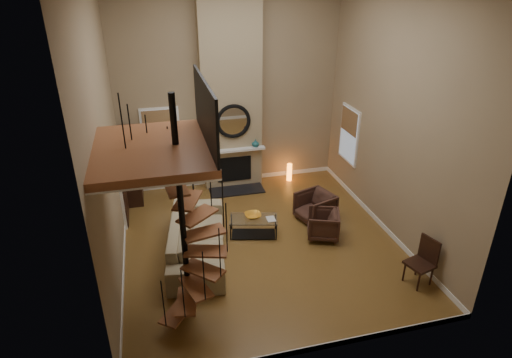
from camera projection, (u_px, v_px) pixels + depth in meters
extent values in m
cube|color=olive|center=(260.00, 242.00, 9.84)|extent=(6.00, 6.50, 0.01)
cube|color=#968060|center=(230.00, 88.00, 11.46)|extent=(6.00, 0.02, 5.50)
cube|color=#968060|center=(323.00, 204.00, 5.80)|extent=(6.00, 0.02, 5.50)
cube|color=#968060|center=(104.00, 140.00, 7.97)|extent=(0.02, 6.50, 5.50)
cube|color=#968060|center=(395.00, 116.00, 9.30)|extent=(0.02, 6.50, 5.50)
cube|color=white|center=(232.00, 179.00, 12.63)|extent=(6.00, 0.02, 0.12)
cube|color=white|center=(311.00, 349.00, 6.99)|extent=(6.00, 0.02, 0.12)
cube|color=white|center=(124.00, 259.00, 9.15)|extent=(0.02, 6.50, 0.12)
cube|color=white|center=(379.00, 222.00, 10.47)|extent=(0.02, 6.50, 0.12)
cube|color=#9E8A66|center=(231.00, 90.00, 11.30)|extent=(1.60, 0.38, 5.50)
cube|color=black|center=(237.00, 190.00, 12.07)|extent=(1.50, 0.60, 0.04)
cube|color=black|center=(234.00, 169.00, 12.09)|extent=(0.95, 0.02, 0.72)
cube|color=white|center=(235.00, 150.00, 11.75)|extent=(1.70, 0.18, 0.06)
torus|color=black|center=(233.00, 121.00, 11.46)|extent=(0.94, 0.10, 0.94)
cylinder|color=white|center=(233.00, 121.00, 11.46)|extent=(0.80, 0.01, 0.80)
imported|color=black|center=(214.00, 146.00, 11.60)|extent=(0.24, 0.24, 0.25)
imported|color=#1B5860|center=(255.00, 143.00, 11.86)|extent=(0.20, 0.20, 0.21)
cube|color=white|center=(161.00, 135.00, 11.53)|extent=(1.02, 0.04, 1.52)
cube|color=#8C9EB2|center=(161.00, 135.00, 11.51)|extent=(0.90, 0.01, 1.40)
cube|color=olive|center=(160.00, 128.00, 11.40)|extent=(0.90, 0.01, 0.98)
cube|color=white|center=(349.00, 135.00, 11.54)|extent=(0.04, 1.02, 1.52)
cube|color=#8C9EB2|center=(348.00, 135.00, 11.53)|extent=(0.01, 0.90, 1.40)
cube|color=olive|center=(349.00, 121.00, 11.36)|extent=(0.01, 0.90, 0.63)
cube|color=white|center=(121.00, 181.00, 10.29)|extent=(0.06, 1.05, 2.16)
cube|color=black|center=(123.00, 181.00, 10.31)|extent=(0.05, 0.90, 2.05)
cube|color=#8C9EB2|center=(121.00, 165.00, 10.13)|extent=(0.01, 0.60, 0.90)
cube|color=brown|center=(152.00, 150.00, 6.40)|extent=(1.70, 2.20, 0.12)
cube|color=white|center=(153.00, 154.00, 6.43)|extent=(1.70, 2.20, 0.03)
cube|color=black|center=(205.00, 111.00, 6.35)|extent=(0.04, 2.20, 0.94)
cylinder|color=black|center=(182.00, 215.00, 6.99)|extent=(0.10, 0.10, 4.02)
cube|color=brown|center=(178.00, 312.00, 7.46)|extent=(0.71, 0.78, 0.04)
cylinder|color=black|center=(163.00, 304.00, 6.96)|extent=(0.02, 0.02, 0.94)
cube|color=brown|center=(187.00, 301.00, 7.32)|extent=(0.46, 0.77, 0.04)
cylinder|color=black|center=(183.00, 294.00, 6.79)|extent=(0.02, 0.02, 0.94)
cube|color=brown|center=(196.00, 287.00, 7.25)|extent=(0.55, 0.79, 0.04)
cylinder|color=black|center=(204.00, 276.00, 6.77)|extent=(0.02, 0.02, 0.94)
cube|color=brown|center=(203.00, 270.00, 7.25)|extent=(0.75, 0.74, 0.04)
cylinder|color=black|center=(220.00, 253.00, 6.89)|extent=(0.02, 0.02, 0.94)
cube|color=brown|center=(206.00, 251.00, 7.29)|extent=(0.79, 0.53, 0.04)
cylinder|color=black|center=(227.00, 228.00, 7.07)|extent=(0.02, 0.02, 0.94)
cube|color=brown|center=(204.00, 233.00, 7.33)|extent=(0.77, 0.48, 0.04)
cylinder|color=black|center=(223.00, 204.00, 7.27)|extent=(0.02, 0.02, 0.94)
cube|color=brown|center=(198.00, 216.00, 7.33)|extent=(0.77, 0.72, 0.04)
cylinder|color=black|center=(210.00, 183.00, 7.39)|extent=(0.02, 0.02, 0.94)
cube|color=brown|center=(188.00, 200.00, 7.28)|extent=(0.58, 0.79, 0.04)
cylinder|color=black|center=(192.00, 166.00, 7.39)|extent=(0.02, 0.02, 0.94)
cube|color=brown|center=(176.00, 187.00, 7.15)|extent=(0.41, 0.75, 0.04)
cylinder|color=black|center=(170.00, 153.00, 7.25)|extent=(0.02, 0.02, 0.94)
cube|color=brown|center=(165.00, 176.00, 6.95)|extent=(0.68, 0.79, 0.04)
cylinder|color=black|center=(148.00, 143.00, 6.96)|extent=(0.02, 0.02, 0.94)
cube|color=brown|center=(156.00, 165.00, 6.69)|extent=(0.80, 0.64, 0.04)
cylinder|color=black|center=(131.00, 134.00, 6.56)|extent=(0.02, 0.02, 0.94)
cube|color=brown|center=(152.00, 154.00, 6.42)|extent=(0.72, 0.34, 0.04)
cylinder|color=black|center=(122.00, 125.00, 6.14)|extent=(0.02, 0.02, 0.94)
cube|color=black|center=(131.00, 167.00, 11.22)|extent=(0.43, 0.92, 2.05)
imported|color=tan|center=(197.00, 237.00, 9.28)|extent=(1.55, 3.00, 0.84)
imported|color=#41261E|center=(317.00, 206.00, 10.58)|extent=(1.02, 1.00, 0.74)
imported|color=#41261E|center=(326.00, 224.00, 9.83)|extent=(0.90, 0.89, 0.64)
cube|color=silver|center=(253.00, 219.00, 9.89)|extent=(1.19, 0.80, 0.02)
cube|color=black|center=(254.00, 234.00, 10.07)|extent=(1.08, 0.69, 0.01)
cylinder|color=black|center=(231.00, 232.00, 9.79)|extent=(0.03, 0.03, 0.40)
cylinder|color=black|center=(276.00, 232.00, 9.79)|extent=(0.03, 0.03, 0.40)
cylinder|color=black|center=(232.00, 222.00, 10.18)|extent=(0.03, 0.03, 0.40)
cylinder|color=black|center=(276.00, 222.00, 10.18)|extent=(0.03, 0.03, 0.40)
imported|color=gold|center=(253.00, 216.00, 9.91)|extent=(0.37, 0.37, 0.09)
imported|color=gray|center=(270.00, 219.00, 9.83)|extent=(0.20, 0.26, 0.03)
cylinder|color=black|center=(195.00, 208.00, 11.20)|extent=(0.34, 0.34, 0.03)
cylinder|color=black|center=(193.00, 181.00, 10.86)|extent=(0.04, 0.04, 1.46)
cylinder|color=#F2E5C6|center=(191.00, 153.00, 10.53)|extent=(0.38, 0.38, 0.30)
cylinder|color=orange|center=(289.00, 172.00, 12.60)|extent=(0.15, 0.15, 0.52)
cube|color=black|center=(420.00, 264.00, 8.36)|extent=(0.58, 0.58, 0.05)
cube|color=black|center=(429.00, 250.00, 8.34)|extent=(0.16, 0.44, 0.55)
cylinder|color=black|center=(419.00, 282.00, 8.24)|extent=(0.05, 0.05, 0.45)
cylinder|color=black|center=(431.00, 276.00, 8.41)|extent=(0.05, 0.05, 0.45)
cylinder|color=black|center=(404.00, 272.00, 8.52)|extent=(0.05, 0.05, 0.45)
cylinder|color=black|center=(417.00, 266.00, 8.69)|extent=(0.05, 0.05, 0.45)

